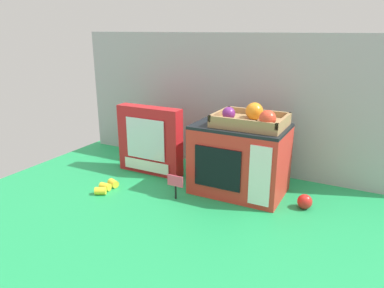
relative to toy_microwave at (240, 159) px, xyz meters
The scene contains 8 objects.
ground_plane 0.22m from the toy_microwave, 169.56° to the right, with size 1.70×1.70×0.00m, color #219E54.
display_back_panel 0.35m from the toy_microwave, 121.59° to the left, with size 1.61×0.03×0.64m, color #A0A3A8.
toy_microwave is the anchor object (origin of this frame).
food_groups_crate 0.18m from the toy_microwave, ahead, with size 0.28×0.21×0.09m.
cookie_set_box 0.45m from the toy_microwave, behind, with size 0.32×0.07×0.32m.
price_sign 0.28m from the toy_microwave, 136.95° to the right, with size 0.07×0.01×0.10m.
loose_toy_banana 0.57m from the toy_microwave, 153.04° to the right, with size 0.06×0.13×0.03m.
loose_toy_apple 0.30m from the toy_microwave, ahead, with size 0.06×0.06×0.06m, color red.
Camera 1 is at (0.64, -1.30, 0.65)m, focal length 33.99 mm.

